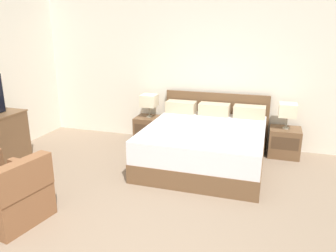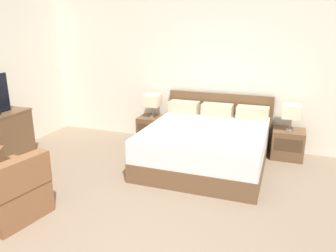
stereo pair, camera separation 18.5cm
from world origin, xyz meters
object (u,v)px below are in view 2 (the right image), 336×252
at_px(nightstand_right, 288,144).
at_px(table_lamp_right, 291,112).
at_px(armchair_companion, 11,194).
at_px(table_lamp_left, 152,101).
at_px(bed, 206,144).
at_px(nightstand_left, 153,129).

height_order(nightstand_right, table_lamp_right, table_lamp_right).
xyz_separation_m(table_lamp_right, armchair_companion, (-2.92, -2.97, -0.51)).
xyz_separation_m(table_lamp_left, armchair_companion, (-0.50, -2.97, -0.51)).
distance_m(bed, armchair_companion, 2.83).
bearing_deg(table_lamp_left, nightstand_right, -0.03).
bearing_deg(table_lamp_left, bed, -30.51).
xyz_separation_m(bed, armchair_companion, (-1.71, -2.26, -0.04)).
relative_size(nightstand_left, nightstand_right, 1.00).
bearing_deg(nightstand_right, nightstand_left, 180.00).
bearing_deg(table_lamp_right, nightstand_right, -90.00).
bearing_deg(table_lamp_left, table_lamp_right, 0.00).
distance_m(nightstand_left, table_lamp_left, 0.55).
relative_size(nightstand_right, table_lamp_left, 1.18).
bearing_deg(table_lamp_right, bed, -149.49).
xyz_separation_m(bed, table_lamp_right, (1.21, 0.71, 0.46)).
bearing_deg(armchair_companion, table_lamp_left, 80.38).
bearing_deg(armchair_companion, bed, 52.81).
height_order(bed, nightstand_right, bed).
relative_size(table_lamp_left, table_lamp_right, 1.00).
bearing_deg(bed, table_lamp_right, 30.51).
relative_size(bed, nightstand_left, 3.98).
xyz_separation_m(bed, nightstand_right, (1.21, 0.71, -0.09)).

